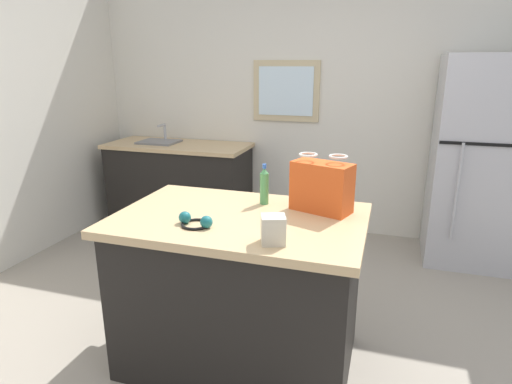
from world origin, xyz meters
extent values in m
plane|color=#9E9384|center=(0.00, 0.00, 0.00)|extent=(6.14, 6.14, 0.00)
cube|color=silver|center=(0.00, 2.28, 1.39)|extent=(5.12, 0.10, 2.77)
cube|color=#CCB78C|center=(-0.50, 2.22, 1.43)|extent=(0.68, 0.04, 0.60)
cube|color=white|center=(-0.50, 2.20, 1.43)|extent=(0.56, 0.02, 0.48)
cube|color=black|center=(-0.20, -0.05, 0.43)|extent=(1.27, 0.81, 0.86)
cube|color=tan|center=(-0.20, -0.05, 0.88)|extent=(1.35, 0.89, 0.05)
cube|color=#B7B7BC|center=(1.31, 1.87, 0.89)|extent=(0.80, 0.66, 1.78)
cube|color=black|center=(1.31, 1.53, 1.10)|extent=(0.78, 0.01, 0.02)
cylinder|color=#B7B7BC|center=(1.09, 1.51, 0.71)|extent=(0.02, 0.02, 0.80)
cube|color=black|center=(-1.58, 1.89, 0.43)|extent=(1.46, 0.61, 0.85)
cube|color=tan|center=(-1.58, 1.89, 0.87)|extent=(1.50, 0.65, 0.04)
cube|color=slate|center=(-1.80, 1.89, 0.84)|extent=(0.40, 0.32, 0.14)
cylinder|color=#B7B7BC|center=(-1.80, 2.03, 0.98)|extent=(0.03, 0.03, 0.18)
cylinder|color=#B7B7BC|center=(-1.80, 1.96, 1.07)|extent=(0.02, 0.14, 0.02)
cube|color=#DB511E|center=(0.21, 0.17, 1.05)|extent=(0.36, 0.25, 0.28)
torus|color=white|center=(0.13, 0.17, 1.22)|extent=(0.13, 0.13, 0.01)
torus|color=white|center=(0.29, 0.17, 1.22)|extent=(0.13, 0.13, 0.01)
cube|color=beige|center=(0.07, -0.35, 0.97)|extent=(0.14, 0.13, 0.13)
cylinder|color=#4C9956|center=(-0.13, 0.19, 1.00)|extent=(0.05, 0.05, 0.18)
cone|color=#4C9956|center=(-0.13, 0.19, 1.11)|extent=(0.05, 0.05, 0.03)
cylinder|color=blue|center=(-0.13, 0.19, 1.13)|extent=(0.02, 0.02, 0.02)
torus|color=black|center=(-0.36, -0.25, 0.91)|extent=(0.18, 0.18, 0.01)
sphere|color=#19666B|center=(-0.30, -0.27, 0.94)|extent=(0.06, 0.06, 0.06)
sphere|color=#19666B|center=(-0.43, -0.24, 0.94)|extent=(0.06, 0.06, 0.06)
camera|label=1|loc=(0.55, -2.13, 1.70)|focal=30.24mm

